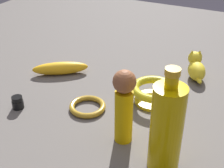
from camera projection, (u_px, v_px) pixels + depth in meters
The scene contains 8 objects.
ground at pixel (112, 97), 0.96m from camera, with size 2.00×2.00×0.00m, color #5B5651.
bottle_tall at pixel (166, 128), 0.66m from camera, with size 0.07×0.07×0.25m.
cat_figurine at pixel (196, 67), 1.05m from camera, with size 0.09×0.12×0.09m.
bangle at pixel (87, 107), 0.91m from camera, with size 0.11×0.11×0.02m, color #B28A24.
person_figure_adult at pixel (124, 104), 0.74m from camera, with size 0.06×0.06×0.20m.
bowl at pixel (154, 91), 0.92m from camera, with size 0.13×0.13×0.06m.
banana at pixel (60, 68), 1.08m from camera, with size 0.19×0.04×0.04m, color yellow.
nail_polish_jar at pixel (18, 102), 0.91m from camera, with size 0.03×0.03×0.04m.
Camera 1 is at (0.36, -0.73, 0.53)m, focal length 50.55 mm.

